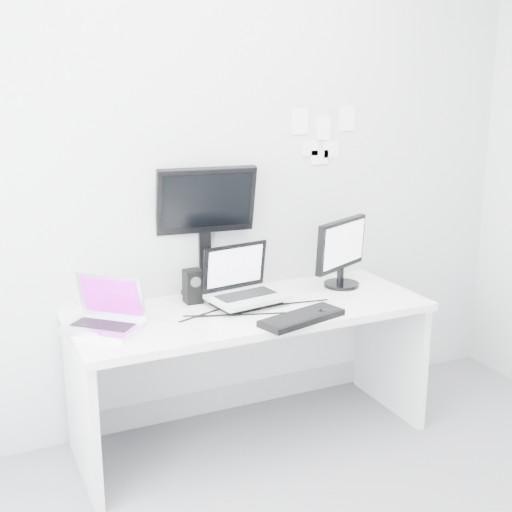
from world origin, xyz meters
name	(u,v)px	position (x,y,z in m)	size (l,w,h in m)	color
back_wall	(223,176)	(0.00, 1.60, 1.35)	(3.60, 3.60, 0.00)	silver
desk	(251,374)	(0.00, 1.25, 0.36)	(1.80, 0.70, 0.73)	white
macbook	(100,304)	(-0.75, 1.24, 0.86)	(0.34, 0.26, 0.26)	silver
speaker	(193,286)	(-0.24, 1.44, 0.82)	(0.09, 0.09, 0.17)	black
dell_laptop	(247,276)	(0.00, 1.29, 0.88)	(0.37, 0.29, 0.31)	silver
rear_monitor	(206,229)	(-0.12, 1.56, 1.08)	(0.52, 0.19, 0.70)	black
samsung_monitor	(342,252)	(0.60, 1.36, 0.93)	(0.43, 0.20, 0.39)	black
keyboard	(302,318)	(0.14, 0.97, 0.74)	(0.44, 0.16, 0.03)	black
mouse	(323,313)	(0.26, 0.98, 0.75)	(0.10, 0.07, 0.03)	black
wall_note_0	(300,122)	(0.45, 1.59, 1.62)	(0.10, 0.00, 0.14)	white
wall_note_1	(323,128)	(0.60, 1.59, 1.58)	(0.09, 0.00, 0.13)	white
wall_note_2	(347,118)	(0.75, 1.59, 1.63)	(0.10, 0.00, 0.14)	white
wall_note_3	(320,157)	(0.58, 1.59, 1.42)	(0.11, 0.00, 0.08)	white
wall_note_4	(331,149)	(0.65, 1.59, 1.46)	(0.10, 0.00, 0.09)	white
wall_note_5	(310,148)	(0.52, 1.59, 1.48)	(0.10, 0.00, 0.09)	white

